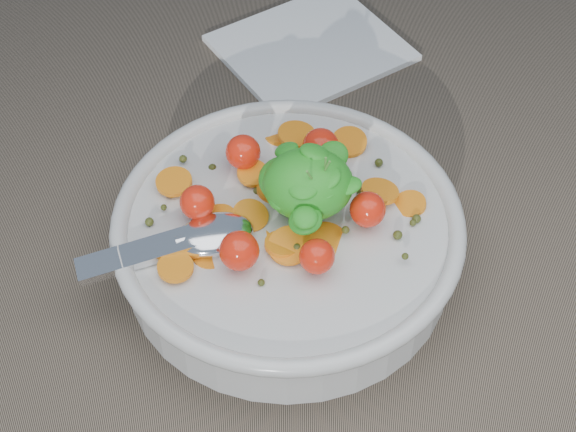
{
  "coord_description": "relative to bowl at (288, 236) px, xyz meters",
  "views": [
    {
      "loc": [
        -0.02,
        -0.37,
        0.49
      ],
      "look_at": [
        -0.03,
        0.01,
        0.05
      ],
      "focal_mm": 55.0,
      "sensor_mm": 36.0,
      "label": 1
    }
  ],
  "objects": [
    {
      "name": "ground",
      "position": [
        0.03,
        -0.01,
        -0.03
      ],
      "size": [
        6.0,
        6.0,
        0.0
      ],
      "primitive_type": "plane",
      "color": "#766754",
      "rests_on": "ground"
    },
    {
      "name": "napkin",
      "position": [
        0.02,
        0.23,
        -0.03
      ],
      "size": [
        0.19,
        0.19,
        0.01
      ],
      "primitive_type": "cube",
      "rotation": [
        0.0,
        0.0,
        0.58
      ],
      "color": "white",
      "rests_on": "ground"
    },
    {
      "name": "bowl",
      "position": [
        0.0,
        0.0,
        0.0
      ],
      "size": [
        0.26,
        0.24,
        0.1
      ],
      "color": "silver",
      "rests_on": "ground"
    }
  ]
}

